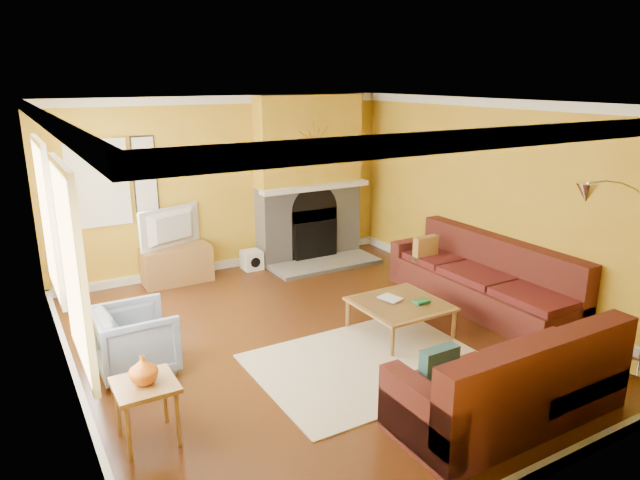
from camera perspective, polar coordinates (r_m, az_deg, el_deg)
floor at (r=6.89m, az=0.43°, el=-9.68°), size 5.50×6.00×0.02m
ceiling at (r=6.21m, az=0.49°, el=13.56°), size 5.50×6.00×0.02m
wall_back at (r=9.07m, az=-9.31°, el=5.51°), size 5.50×0.02×2.70m
wall_front at (r=4.25m, az=21.79°, el=-7.77°), size 5.50×0.02×2.70m
wall_left at (r=5.59m, az=-24.70°, el=-2.43°), size 0.02×6.00×2.70m
wall_right at (r=8.13m, az=17.48°, el=3.76°), size 0.02×6.00×2.70m
baseboard at (r=6.86m, az=0.43°, el=-9.16°), size 5.50×6.00×0.12m
crown_molding at (r=6.21m, az=0.49°, el=12.91°), size 5.50×6.00×0.12m
window_left_near at (r=6.81m, az=-25.71°, el=1.89°), size 0.06×1.22×1.72m
window_left_far at (r=4.98m, az=-23.69°, el=-2.66°), size 0.06×1.22×1.72m
window_back at (r=8.51m, az=-21.30°, el=5.30°), size 0.82×0.06×1.22m
wall_art at (r=8.63m, az=-17.08°, el=6.17°), size 0.34×0.04×1.14m
fireplace at (r=9.44m, az=-1.15°, el=6.13°), size 1.80×0.40×2.70m
mantel at (r=9.26m, az=-0.42°, el=5.30°), size 1.92×0.22×0.08m
hearth at (r=9.31m, az=0.54°, el=-2.41°), size 1.80×0.70×0.06m
sunburst at (r=9.16m, az=-0.46°, el=9.62°), size 0.70×0.04×0.70m
rug at (r=6.30m, az=4.93°, el=-12.18°), size 2.40×1.80×0.02m
sectional_sofa at (r=6.76m, az=12.00°, el=-6.31°), size 3.27×3.89×0.90m
coffee_table at (r=6.96m, az=7.97°, el=-7.67°), size 1.00×1.00×0.40m
media_console at (r=8.76m, az=-14.12°, el=-2.41°), size 1.00×0.45×0.55m
tv at (r=8.61m, az=-14.38°, el=1.19°), size 1.01×0.48×0.59m
subwoofer at (r=9.19m, az=-6.85°, el=-1.99°), size 0.30×0.30×0.30m
armchair at (r=6.28m, az=-17.94°, el=-9.49°), size 0.78×0.76×0.71m
side_table at (r=5.19m, az=-16.88°, el=-16.16°), size 0.50×0.50×0.55m
vase at (r=4.99m, az=-17.26°, el=-12.26°), size 0.24×0.24×0.25m
book at (r=6.87m, az=6.53°, el=-6.05°), size 0.26×0.31×0.03m
arc_lamp at (r=6.08m, az=27.73°, el=-4.30°), size 1.35×0.36×2.12m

